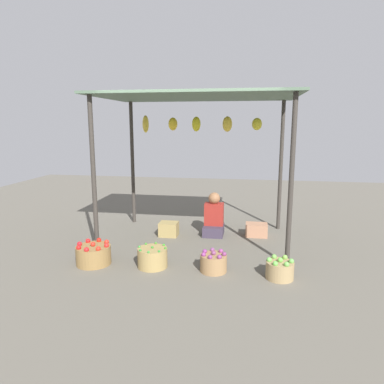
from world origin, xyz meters
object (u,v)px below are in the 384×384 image
Objects in this scene: basket_red_tomatoes at (93,254)px; basket_green_chilies at (152,257)px; wooden_crate_stacked_rear at (256,230)px; basket_green_apples at (280,269)px; wooden_crate_near_vendor at (169,229)px; vendor_person at (214,219)px; basket_purple_onions at (213,262)px.

basket_green_chilies is at bearing 2.11° from basket_red_tomatoes.
basket_green_chilies is at bearing -131.31° from wooden_crate_stacked_rear.
wooden_crate_near_vendor is at bearing 140.51° from basket_green_apples.
wooden_crate_stacked_rear is at bearing 99.01° from basket_green_apples.
vendor_person reaches higher than wooden_crate_stacked_rear.
vendor_person is 1.85× the size of basket_green_chilies.
wooden_crate_near_vendor is (-0.10, 1.42, -0.01)m from basket_green_chilies.
vendor_person is at bearing 95.85° from basket_purple_onions.
basket_green_apples is (2.62, -0.06, -0.02)m from basket_red_tomatoes.
vendor_person is 2.29m from basket_red_tomatoes.
basket_red_tomatoes reaches higher than basket_green_chilies.
wooden_crate_stacked_rear is at bearing 48.69° from basket_green_chilies.
basket_green_chilies is (0.87, 0.03, -0.00)m from basket_red_tomatoes.
vendor_person reaches higher than basket_purple_onions.
wooden_crate_near_vendor is 0.85× the size of wooden_crate_stacked_rear.
vendor_person is 2.03m from basket_green_apples.
wooden_crate_near_vendor is at bearing 61.98° from basket_red_tomatoes.
basket_red_tomatoes is at bearing -143.96° from wooden_crate_stacked_rear.
basket_green_apples is (1.75, -0.10, -0.02)m from basket_green_chilies.
wooden_crate_near_vendor is at bearing -165.36° from vendor_person.
basket_green_chilies is at bearing 176.88° from basket_green_apples.
wooden_crate_near_vendor is (-1.84, 1.52, 0.00)m from basket_green_apples.
basket_red_tomatoes reaches higher than wooden_crate_stacked_rear.
basket_purple_onions is at bearing 174.56° from basket_green_apples.
basket_green_apples reaches higher than wooden_crate_near_vendor.
basket_green_chilies is 1.75m from basket_green_apples.
vendor_person is at bearing 14.64° from wooden_crate_near_vendor.
basket_red_tomatoes is 2.89m from wooden_crate_stacked_rear.
vendor_person reaches higher than basket_red_tomatoes.
basket_green_apples is at bearing -58.73° from vendor_person.
wooden_crate_near_vendor is (-0.96, 1.43, -0.00)m from basket_purple_onions.
basket_red_tomatoes is (-1.57, -1.66, -0.16)m from vendor_person.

